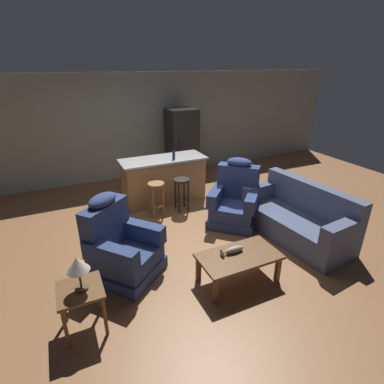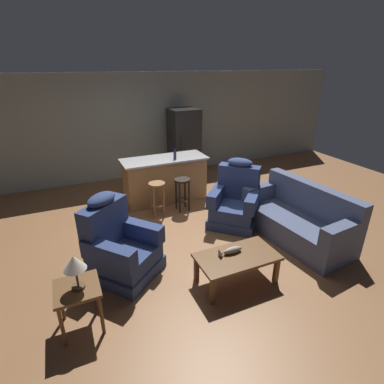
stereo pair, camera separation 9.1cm
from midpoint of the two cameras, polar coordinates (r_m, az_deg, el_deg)
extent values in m
plane|color=brown|center=(5.57, -0.88, -6.71)|extent=(12.00, 12.00, 0.00)
cube|color=#939E93|center=(7.92, -10.49, 12.16)|extent=(12.00, 0.05, 2.60)
cube|color=brown|center=(4.17, 8.31, -12.02)|extent=(1.10, 0.60, 0.04)
cube|color=brown|center=(3.93, 3.79, -18.22)|extent=(0.06, 0.06, 0.38)
cube|color=brown|center=(4.39, 15.44, -14.02)|extent=(0.06, 0.06, 0.38)
cube|color=brown|center=(4.26, 0.60, -14.36)|extent=(0.06, 0.06, 0.38)
cube|color=brown|center=(4.69, 11.67, -10.96)|extent=(0.06, 0.06, 0.38)
cube|color=#4C3823|center=(4.19, 7.44, -11.27)|extent=(0.22, 0.07, 0.01)
ellipsoid|color=#9E937F|center=(4.17, 7.47, -10.83)|extent=(0.28, 0.09, 0.09)
cone|color=#9E937F|center=(4.10, 5.41, -11.44)|extent=(0.06, 0.10, 0.10)
cube|color=#4C5675|center=(5.50, 18.34, -7.25)|extent=(1.03, 1.98, 0.20)
cube|color=#4C5675|center=(5.40, 18.62, -5.33)|extent=(1.03, 1.98, 0.22)
cube|color=#4C5675|center=(5.48, 21.34, -1.02)|extent=(0.39, 1.91, 0.52)
cube|color=#4C5675|center=(4.87, 26.45, -6.65)|extent=(0.86, 0.28, 0.28)
cube|color=#4C5675|center=(5.81, 12.75, 0.17)|extent=(0.86, 0.28, 0.28)
cube|color=navy|center=(4.52, -12.74, -14.11)|extent=(1.18, 1.18, 0.18)
cube|color=navy|center=(4.39, -12.99, -11.93)|extent=(1.09, 1.10, 0.24)
cube|color=navy|center=(4.33, -16.71, -6.03)|extent=(0.73, 0.67, 0.64)
ellipsoid|color=navy|center=(4.17, -17.30, -1.46)|extent=(0.52, 0.50, 0.16)
cube|color=navy|center=(4.47, -10.54, -7.24)|extent=(0.65, 0.72, 0.26)
cube|color=navy|center=(4.04, -15.92, -11.45)|extent=(0.65, 0.72, 0.26)
cube|color=navy|center=(5.71, 7.35, -5.11)|extent=(1.19, 1.19, 0.18)
cube|color=navy|center=(5.61, 7.46, -3.23)|extent=(1.10, 1.10, 0.24)
cube|color=navy|center=(5.70, 8.32, 2.02)|extent=(0.71, 0.70, 0.64)
ellipsoid|color=navy|center=(5.58, 8.55, 5.65)|extent=(0.52, 0.51, 0.16)
cube|color=navy|center=(5.44, 10.95, -1.44)|extent=(0.68, 0.70, 0.26)
cube|color=navy|center=(5.55, 4.22, -0.53)|extent=(0.68, 0.70, 0.26)
cube|color=brown|center=(3.63, -21.30, -17.02)|extent=(0.48, 0.48, 0.04)
cylinder|color=brown|center=(3.67, -23.63, -22.84)|extent=(0.04, 0.04, 0.52)
cylinder|color=brown|center=(3.66, -16.98, -21.74)|extent=(0.04, 0.04, 0.52)
cylinder|color=brown|center=(3.97, -23.97, -18.83)|extent=(0.04, 0.04, 0.52)
cylinder|color=brown|center=(3.96, -17.97, -17.83)|extent=(0.04, 0.04, 0.52)
cylinder|color=#4C3823|center=(3.59, -20.97, -16.73)|extent=(0.14, 0.14, 0.03)
cylinder|color=#4C3823|center=(3.51, -21.27, -15.15)|extent=(0.02, 0.02, 0.22)
cone|color=beige|center=(3.40, -21.75, -12.63)|extent=(0.24, 0.24, 0.16)
cube|color=#9E7042|center=(6.51, -5.80, 2.22)|extent=(1.71, 0.63, 0.91)
cube|color=#B2B2B2|center=(6.36, -5.97, 6.22)|extent=(1.80, 0.70, 0.04)
cylinder|color=olive|center=(5.77, -7.31, 1.48)|extent=(0.32, 0.32, 0.04)
torus|color=olive|center=(5.95, -7.10, -2.45)|extent=(0.23, 0.23, 0.02)
cylinder|color=olive|center=(5.79, -7.77, -2.13)|extent=(0.04, 0.04, 0.64)
cylinder|color=olive|center=(5.85, -5.91, -1.78)|extent=(0.04, 0.04, 0.64)
cylinder|color=olive|center=(5.97, -8.36, -1.38)|extent=(0.04, 0.04, 0.64)
cylinder|color=olive|center=(6.02, -6.55, -1.04)|extent=(0.04, 0.04, 0.64)
cylinder|color=black|center=(5.94, -2.46, 2.31)|extent=(0.32, 0.32, 0.04)
torus|color=black|center=(6.11, -2.39, -1.54)|extent=(0.23, 0.23, 0.02)
cylinder|color=black|center=(5.95, -2.92, -1.21)|extent=(0.04, 0.04, 0.64)
cylinder|color=black|center=(6.02, -1.16, -0.88)|extent=(0.04, 0.04, 0.64)
cylinder|color=black|center=(6.12, -3.63, -0.50)|extent=(0.04, 0.04, 0.64)
cylinder|color=black|center=(6.19, -1.91, -0.19)|extent=(0.04, 0.04, 0.64)
cube|color=black|center=(7.78, -2.25, 9.15)|extent=(0.70, 0.66, 1.76)
cylinder|color=#333338|center=(7.37, -2.58, 9.04)|extent=(0.02, 0.02, 0.50)
cylinder|color=#23284C|center=(6.25, -3.92, 6.93)|extent=(0.06, 0.06, 0.16)
cylinder|color=#23284C|center=(6.21, -3.95, 7.92)|extent=(0.02, 0.02, 0.07)
camera|label=1|loc=(0.05, -90.51, -0.22)|focal=28.00mm
camera|label=2|loc=(0.05, 89.49, 0.22)|focal=28.00mm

